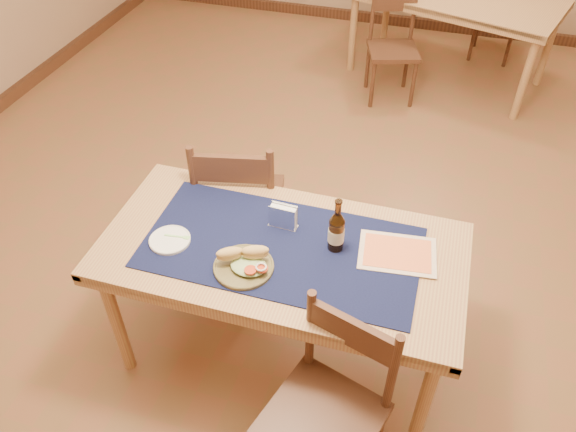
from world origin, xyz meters
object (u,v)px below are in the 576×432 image
(napkin_holder, at_px, (283,217))
(back_table, at_px, (456,4))
(chair_main_far, at_px, (240,202))
(beer_bottle, at_px, (336,231))
(sandwich_plate, at_px, (245,263))
(main_table, at_px, (282,261))
(chair_main_near, at_px, (328,409))

(napkin_holder, bearing_deg, back_table, 79.72)
(back_table, bearing_deg, chair_main_far, -108.67)
(back_table, relative_size, napkin_holder, 13.83)
(chair_main_far, xyz_separation_m, beer_bottle, (0.62, -0.44, 0.35))
(sandwich_plate, bearing_deg, napkin_holder, 74.93)
(main_table, height_order, sandwich_plate, sandwich_plate)
(chair_main_near, bearing_deg, back_table, 87.22)
(sandwich_plate, relative_size, beer_bottle, 0.96)
(napkin_holder, bearing_deg, chair_main_far, 134.48)
(chair_main_far, bearing_deg, sandwich_plate, -66.78)
(chair_main_far, height_order, beer_bottle, beer_bottle)
(back_table, distance_m, napkin_holder, 3.17)
(main_table, xyz_separation_m, chair_main_near, (0.35, -0.53, -0.20))
(chair_main_far, bearing_deg, chair_main_near, -54.14)
(napkin_holder, bearing_deg, beer_bottle, -14.63)
(back_table, distance_m, beer_bottle, 3.21)
(sandwich_plate, bearing_deg, main_table, 55.86)
(back_table, xyz_separation_m, napkin_holder, (-0.57, -3.12, 0.14))
(beer_bottle, bearing_deg, napkin_holder, 165.37)
(chair_main_far, bearing_deg, napkin_holder, -45.52)
(main_table, bearing_deg, sandwich_plate, -124.14)
(main_table, distance_m, chair_main_far, 0.66)
(chair_main_far, bearing_deg, back_table, 71.33)
(back_table, xyz_separation_m, sandwich_plate, (-0.64, -3.41, 0.11))
(back_table, height_order, sandwich_plate, sandwich_plate)
(chair_main_near, xyz_separation_m, sandwich_plate, (-0.46, 0.37, 0.31))
(main_table, distance_m, beer_bottle, 0.30)
(chair_main_near, height_order, napkin_holder, chair_main_near)
(chair_main_far, relative_size, beer_bottle, 3.63)
(main_table, relative_size, chair_main_far, 1.65)
(chair_main_far, relative_size, chair_main_near, 1.07)
(sandwich_plate, bearing_deg, back_table, 79.31)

